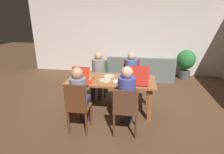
# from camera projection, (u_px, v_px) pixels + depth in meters

# --- Properties ---
(ground_plane) EXTENTS (20.00, 20.00, 0.00)m
(ground_plane) POSITION_uv_depth(u_px,v_px,m) (111.00, 109.00, 4.09)
(ground_plane) COLOR brown
(back_wall) EXTENTS (7.05, 0.12, 2.71)m
(back_wall) POSITION_uv_depth(u_px,v_px,m) (124.00, 36.00, 6.41)
(back_wall) COLOR silver
(back_wall) RESTS_ON ground
(dining_table) EXTENTS (1.89, 0.89, 0.73)m
(dining_table) POSITION_uv_depth(u_px,v_px,m) (111.00, 83.00, 3.89)
(dining_table) COLOR #9F5D32
(dining_table) RESTS_ON ground
(chair_0) EXTENTS (0.44, 0.43, 0.95)m
(chair_0) POSITION_uv_depth(u_px,v_px,m) (131.00, 77.00, 4.73)
(chair_0) COLOR #B1251B
(chair_0) RESTS_ON ground
(person_0) EXTENTS (0.32, 0.49, 1.18)m
(person_0) POSITION_uv_depth(u_px,v_px,m) (131.00, 71.00, 4.54)
(person_0) COLOR #434136
(person_0) RESTS_ON ground
(chair_1) EXTENTS (0.39, 0.38, 0.96)m
(chair_1) POSITION_uv_depth(u_px,v_px,m) (78.00, 107.00, 3.13)
(chair_1) COLOR brown
(chair_1) RESTS_ON ground
(person_1) EXTENTS (0.29, 0.50, 1.21)m
(person_1) POSITION_uv_depth(u_px,v_px,m) (80.00, 94.00, 3.21)
(person_1) COLOR #393142
(person_1) RESTS_ON ground
(chair_2) EXTENTS (0.44, 0.43, 0.90)m
(chair_2) POSITION_uv_depth(u_px,v_px,m) (126.00, 109.00, 3.06)
(chair_2) COLOR brown
(chair_2) RESTS_ON ground
(person_2) EXTENTS (0.30, 0.50, 1.25)m
(person_2) POSITION_uv_depth(u_px,v_px,m) (127.00, 94.00, 3.13)
(person_2) COLOR #353C45
(person_2) RESTS_ON ground
(chair_3) EXTENTS (0.42, 0.39, 0.91)m
(chair_3) POSITION_uv_depth(u_px,v_px,m) (100.00, 76.00, 4.80)
(chair_3) COLOR #256331
(chair_3) RESTS_ON ground
(person_3) EXTENTS (0.36, 0.56, 1.19)m
(person_3) POSITION_uv_depth(u_px,v_px,m) (98.00, 70.00, 4.61)
(person_3) COLOR #3C354B
(person_3) RESTS_ON ground
(pizza_box_0) EXTENTS (0.38, 0.49, 0.40)m
(pizza_box_0) POSITION_uv_depth(u_px,v_px,m) (139.00, 80.00, 3.66)
(pizza_box_0) COLOR red
(pizza_box_0) RESTS_ON dining_table
(pizza_box_1) EXTENTS (0.37, 0.53, 0.35)m
(pizza_box_1) POSITION_uv_depth(u_px,v_px,m) (84.00, 79.00, 3.73)
(pizza_box_1) COLOR red
(pizza_box_1) RESTS_ON dining_table
(plate_0) EXTENTS (0.23, 0.23, 0.03)m
(plate_0) POSITION_uv_depth(u_px,v_px,m) (109.00, 76.00, 4.04)
(plate_0) COLOR white
(plate_0) RESTS_ON dining_table
(plate_1) EXTENTS (0.22, 0.22, 0.01)m
(plate_1) POSITION_uv_depth(u_px,v_px,m) (118.00, 81.00, 3.72)
(plate_1) COLOR white
(plate_1) RESTS_ON dining_table
(plate_2) EXTENTS (0.23, 0.23, 0.01)m
(plate_2) POSITION_uv_depth(u_px,v_px,m) (127.00, 76.00, 4.04)
(plate_2) COLOR white
(plate_2) RESTS_ON dining_table
(plate_3) EXTENTS (0.24, 0.24, 0.03)m
(plate_3) POSITION_uv_depth(u_px,v_px,m) (105.00, 80.00, 3.77)
(plate_3) COLOR white
(plate_3) RESTS_ON dining_table
(drinking_glass_0) EXTENTS (0.08, 0.08, 0.15)m
(drinking_glass_0) POSITION_uv_depth(u_px,v_px,m) (120.00, 82.00, 3.51)
(drinking_glass_0) COLOR #BD452A
(drinking_glass_0) RESTS_ON dining_table
(drinking_glass_1) EXTENTS (0.07, 0.07, 0.15)m
(drinking_glass_1) POSITION_uv_depth(u_px,v_px,m) (74.00, 74.00, 3.99)
(drinking_glass_1) COLOR silver
(drinking_glass_1) RESTS_ON dining_table
(drinking_glass_2) EXTENTS (0.08, 0.08, 0.12)m
(drinking_glass_2) POSITION_uv_depth(u_px,v_px,m) (87.00, 72.00, 4.13)
(drinking_glass_2) COLOR #B94F32
(drinking_glass_2) RESTS_ON dining_table
(couch) EXTENTS (2.17, 0.84, 0.78)m
(couch) POSITION_uv_depth(u_px,v_px,m) (140.00, 71.00, 6.07)
(couch) COLOR slate
(couch) RESTS_ON ground
(potted_plant) EXTENTS (0.60, 0.60, 1.00)m
(potted_plant) POSITION_uv_depth(u_px,v_px,m) (186.00, 62.00, 5.95)
(potted_plant) COLOR #4E5052
(potted_plant) RESTS_ON ground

